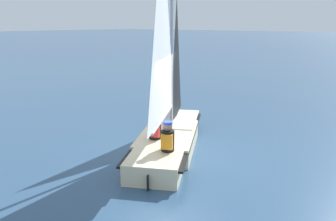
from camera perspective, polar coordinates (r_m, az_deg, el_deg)
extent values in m
plane|color=#2D4C6B|center=(8.92, 0.00, -6.65)|extent=(260.00, 260.00, 0.00)
cube|color=beige|center=(8.84, 0.00, -5.24)|extent=(2.84, 2.37, 0.47)
cube|color=beige|center=(10.48, 1.68, -1.97)|extent=(1.27, 1.15, 0.47)
cube|color=beige|center=(7.25, -2.47, -9.96)|extent=(1.46, 1.52, 0.47)
cube|color=black|center=(8.79, 0.00, -4.32)|extent=(4.57, 3.26, 0.05)
cube|color=silver|center=(9.92, 1.25, -1.41)|extent=(2.39, 2.06, 0.04)
cylinder|color=#B7B7BC|center=(8.85, 0.66, 13.35)|extent=(0.08, 0.08, 5.14)
cylinder|color=#B7B7BC|center=(7.95, -0.86, -1.30)|extent=(2.24, 1.19, 0.07)
pyramid|color=white|center=(7.63, -0.92, 14.97)|extent=(2.12, 1.12, 4.39)
pyramid|color=black|center=(9.73, 1.47, 9.39)|extent=(1.37, 0.74, 3.54)
cube|color=black|center=(6.78, -3.53, -12.51)|extent=(0.08, 0.06, 0.33)
cube|color=black|center=(8.39, -2.23, -6.43)|extent=(0.36, 0.34, 0.45)
cylinder|color=black|center=(8.23, -2.27, -3.35)|extent=(0.40, 0.40, 0.50)
cube|color=red|center=(8.22, -2.27, -3.19)|extent=(0.42, 0.39, 0.35)
sphere|color=#A87A56|center=(8.12, -2.29, -1.01)|extent=(0.22, 0.22, 0.22)
cylinder|color=white|center=(8.10, -2.30, -0.45)|extent=(0.28, 0.28, 0.06)
cube|color=black|center=(7.63, -0.05, -8.68)|extent=(0.36, 0.34, 0.45)
cylinder|color=black|center=(7.45, -0.05, -5.33)|extent=(0.40, 0.40, 0.50)
cube|color=orange|center=(7.44, -0.05, -5.15)|extent=(0.42, 0.39, 0.35)
sphere|color=#A87A56|center=(7.33, -0.05, -2.77)|extent=(0.22, 0.22, 0.22)
cylinder|color=blue|center=(7.31, -0.05, -2.16)|extent=(0.28, 0.28, 0.06)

